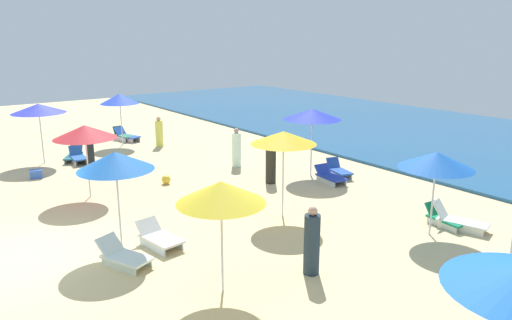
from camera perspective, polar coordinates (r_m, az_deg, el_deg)
name	(u,v)px	position (r m, az deg, el deg)	size (l,w,h in m)	color
ground_plane	(21,257)	(13.90, -25.90, -10.24)	(60.00, 60.00, 0.00)	beige
ocean	(486,144)	(27.56, 25.38, 1.76)	(60.00, 15.93, 0.12)	#245A8A
umbrella_0	(221,192)	(10.17, -4.13, -3.81)	(1.91, 1.91, 2.53)	silver
umbrella_2	(115,161)	(12.76, -16.17, -0.12)	(1.94, 1.94, 2.62)	silver
lounge_chair_2_0	(159,237)	(13.33, -11.34, -8.89)	(1.48, 0.86, 0.62)	silver
lounge_chair_2_1	(123,256)	(12.49, -15.31, -10.81)	(1.51, 1.11, 0.65)	silver
umbrella_3	(436,160)	(14.07, 20.40, -0.03)	(2.04, 2.04, 2.40)	silver
lounge_chair_3_0	(445,218)	(15.47, 21.27, -6.38)	(1.27, 0.68, 0.60)	silver
lounge_chair_3_1	(458,221)	(15.36, 22.63, -6.58)	(1.62, 0.99, 0.74)	silver
umbrella_4	(312,114)	(19.12, 6.63, 5.36)	(2.26, 2.26, 2.68)	silver
lounge_chair_4_0	(338,170)	(19.51, 9.65, -1.22)	(1.33, 0.84, 0.68)	silver
lounge_chair_4_1	(330,176)	(18.71, 8.66, -1.91)	(1.40, 0.77, 0.60)	silver
umbrella_5	(120,99)	(25.36, -15.71, 6.93)	(1.94, 1.94, 2.62)	silver
lounge_chair_5_0	(127,136)	(26.72, -14.92, 2.74)	(1.62, 1.01, 0.68)	silver
lounge_chair_5_1	(123,135)	(26.88, -15.32, 2.80)	(1.47, 0.70, 0.69)	silver
umbrella_6	(284,138)	(14.56, 3.25, 2.62)	(1.99, 1.99, 2.68)	silver
umbrella_8	(38,108)	(22.86, -24.17, 5.54)	(2.26, 2.26, 2.61)	silver
lounge_chair_8_0	(78,157)	(22.68, -20.14, 0.32)	(1.27, 0.66, 0.69)	silver
lounge_chair_8_1	(74,155)	(23.22, -20.58, 0.54)	(1.59, 1.23, 0.69)	silver
umbrella_9	(85,132)	(17.37, -19.45, 3.13)	(2.11, 2.11, 2.53)	silver
beachgoer_0	(236,149)	(20.65, -2.31, 1.30)	(0.53, 0.53, 1.66)	white
beachgoer_1	(90,150)	(21.69, -18.87, 1.06)	(0.39, 0.39, 1.54)	black
beachgoer_2	(159,133)	(24.86, -11.29, 3.14)	(0.48, 0.48, 1.52)	#E1E158
beachgoer_3	(312,243)	(11.54, 6.57, -9.63)	(0.53, 0.53, 1.67)	#243340
beachgoer_5	(271,164)	(18.31, 1.74, -0.48)	(0.55, 0.55, 1.61)	#2A2921
beach_ball_0	(166,180)	(18.66, -10.50, -2.27)	(0.34, 0.34, 0.34)	yellow
cooler_box_1	(36,174)	(20.93, -24.38, -1.51)	(0.46, 0.32, 0.34)	blue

